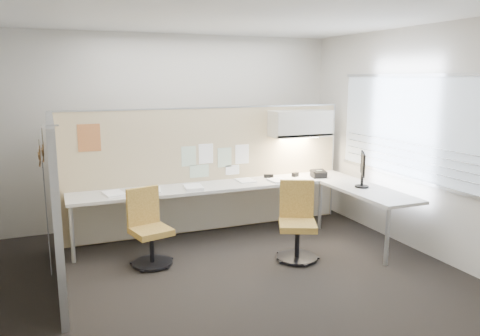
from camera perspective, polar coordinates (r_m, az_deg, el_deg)
name	(u,v)px	position (r m, az deg, el deg)	size (l,w,h in m)	color
floor	(208,278)	(5.31, -3.90, -13.23)	(5.50, 4.50, 0.01)	black
ceiling	(205,12)	(4.89, -4.34, 18.39)	(5.50, 4.50, 0.01)	white
wall_back	(159,130)	(7.06, -9.82, 4.54)	(5.50, 0.02, 2.80)	beige
wall_front	(322,206)	(2.90, 9.92, -4.63)	(5.50, 0.02, 2.80)	beige
wall_right	(413,140)	(6.32, 20.37, 3.27)	(0.02, 4.50, 2.80)	beige
window_pane	(413,128)	(6.28, 20.29, 4.62)	(0.01, 2.80, 1.30)	#A2B1BC
partition_back	(209,170)	(6.67, -3.84, -0.26)	(4.10, 0.06, 1.75)	tan
partition_left	(56,204)	(5.27, -21.52, -4.05)	(0.06, 2.20, 1.75)	tan
desk	(246,194)	(6.42, 0.76, -3.17)	(4.00, 2.07, 0.73)	beige
overhead_bin	(300,123)	(6.93, 7.36, 5.41)	(0.90, 0.36, 0.38)	beige
task_light_strip	(300,138)	(6.95, 7.32, 3.68)	(0.60, 0.06, 0.02)	#FFEABF
pinned_papers	(215,159)	(6.63, -3.11, 1.07)	(1.01, 0.00, 0.47)	#8CBF8C
poster	(89,138)	(6.24, -17.91, 3.52)	(0.28, 0.00, 0.35)	orange
chair_left	(149,230)	(5.63, -11.08, -7.41)	(0.50, 0.52, 0.89)	black
chair_right	(297,224)	(5.74, 6.97, -6.74)	(0.58, 0.59, 0.93)	black
monitor	(363,168)	(6.40, 14.72, 0.05)	(0.26, 0.39, 0.46)	black
phone	(318,174)	(6.95, 9.52, -0.71)	(0.23, 0.22, 0.12)	black
stapler	(269,176)	(6.85, 3.51, -0.98)	(0.14, 0.04, 0.05)	black
tape_dispenser	(295,175)	(6.97, 6.75, -0.79)	(0.10, 0.06, 0.06)	black
coat_hook	(43,167)	(4.30, -22.92, 0.08)	(0.18, 0.43, 1.30)	silver
paper_stack_0	(114,194)	(6.07, -15.14, -3.03)	(0.23, 0.30, 0.03)	white
paper_stack_1	(151,190)	(6.15, -10.75, -2.66)	(0.23, 0.30, 0.02)	white
paper_stack_2	(193,188)	(6.16, -5.71, -2.40)	(0.23, 0.30, 0.04)	white
paper_stack_3	(245,180)	(6.63, 0.66, -1.52)	(0.23, 0.30, 0.02)	white
paper_stack_4	(278,180)	(6.63, 4.66, -1.51)	(0.23, 0.30, 0.02)	white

